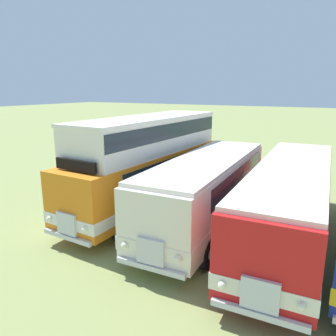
# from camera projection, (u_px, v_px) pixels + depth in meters

# --- Properties ---
(ground_plane) EXTENTS (200.00, 200.00, 0.00)m
(ground_plane) POSITION_uv_depth(u_px,v_px,m) (286.00, 241.00, 12.66)
(ground_plane) COLOR #8C9956
(bus_first_in_row) EXTENTS (2.91, 10.16, 4.49)m
(bus_first_in_row) POSITION_uv_depth(u_px,v_px,m) (148.00, 160.00, 15.48)
(bus_first_in_row) COLOR orange
(bus_first_in_row) RESTS_ON ground
(bus_second_in_row) EXTENTS (2.98, 9.91, 2.99)m
(bus_second_in_row) POSITION_uv_depth(u_px,v_px,m) (208.00, 187.00, 13.69)
(bus_second_in_row) COLOR silver
(bus_second_in_row) RESTS_ON ground
(bus_third_in_row) EXTENTS (3.08, 11.45, 2.99)m
(bus_third_in_row) POSITION_uv_depth(u_px,v_px,m) (291.00, 197.00, 12.36)
(bus_third_in_row) COLOR red
(bus_third_in_row) RESTS_ON ground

